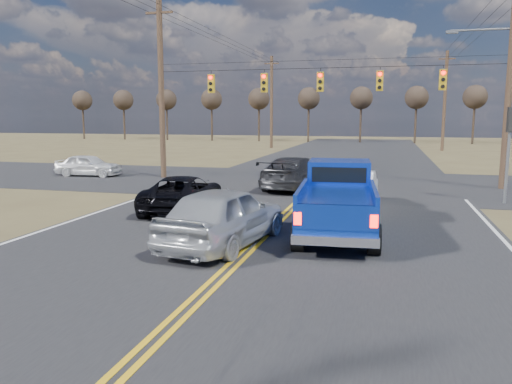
% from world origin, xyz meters
% --- Properties ---
extents(ground, '(160.00, 160.00, 0.00)m').
position_xyz_m(ground, '(0.00, 0.00, 0.00)').
color(ground, brown).
rests_on(ground, ground).
extents(road_main, '(14.00, 120.00, 0.02)m').
position_xyz_m(road_main, '(0.00, 10.00, 0.00)').
color(road_main, '#28282B').
rests_on(road_main, ground).
extents(road_cross, '(120.00, 12.00, 0.02)m').
position_xyz_m(road_cross, '(0.00, 18.00, 0.00)').
color(road_cross, '#28282B').
rests_on(road_cross, ground).
extents(signal_gantry, '(19.60, 4.83, 10.00)m').
position_xyz_m(signal_gantry, '(0.50, 17.79, 5.06)').
color(signal_gantry, '#473323').
rests_on(signal_gantry, ground).
extents(utility_poles, '(19.60, 58.32, 10.00)m').
position_xyz_m(utility_poles, '(0.00, 17.00, 5.23)').
color(utility_poles, '#473323').
rests_on(utility_poles, ground).
extents(treeline, '(87.00, 117.80, 7.40)m').
position_xyz_m(treeline, '(0.00, 26.96, 5.70)').
color(treeline, '#33261C').
rests_on(treeline, ground).
extents(pickup_truck, '(2.61, 5.85, 2.14)m').
position_xyz_m(pickup_truck, '(2.11, 6.36, 1.04)').
color(pickup_truck, black).
rests_on(pickup_truck, ground).
extents(silver_suv, '(2.74, 5.19, 1.68)m').
position_xyz_m(silver_suv, '(-0.80, 4.33, 0.84)').
color(silver_suv, '#ADB0B5').
rests_on(silver_suv, ground).
extents(black_suv, '(2.81, 5.08, 1.35)m').
position_xyz_m(black_suv, '(-3.89, 8.78, 0.67)').
color(black_suv, black).
rests_on(black_suv, ground).
extents(white_car_queue, '(1.77, 4.70, 1.53)m').
position_xyz_m(white_car_queue, '(2.28, 10.69, 0.77)').
color(white_car_queue, white).
rests_on(white_car_queue, ground).
extents(dgrey_car_queue, '(3.06, 5.75, 1.59)m').
position_xyz_m(dgrey_car_queue, '(-0.80, 15.50, 0.79)').
color(dgrey_car_queue, '#2B2C2F').
rests_on(dgrey_car_queue, ground).
extents(cross_car_west, '(1.84, 3.95, 1.31)m').
position_xyz_m(cross_car_west, '(-13.63, 17.56, 0.65)').
color(cross_car_west, white).
rests_on(cross_car_west, ground).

